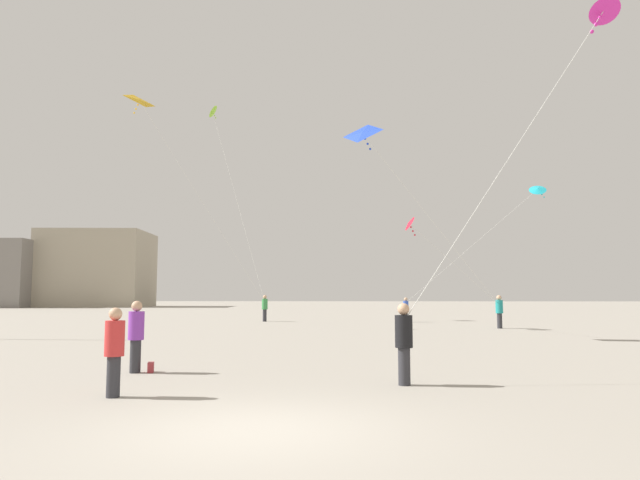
{
  "coord_description": "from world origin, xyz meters",
  "views": [
    {
      "loc": [
        1.29,
        -8.03,
        1.87
      ],
      "look_at": [
        0.0,
        19.87,
        4.54
      ],
      "focal_mm": 32.05,
      "sensor_mm": 36.0,
      "label": 1
    }
  ],
  "objects_px": {
    "person_in_green": "(265,307)",
    "kite_crimson_diamond": "(410,224)",
    "person_in_purple": "(136,333)",
    "person_in_black": "(404,340)",
    "kite_cyan_diamond": "(537,190)",
    "kite_cobalt_delta": "(366,137)",
    "kite_amber_delta": "(142,105)",
    "person_in_teal": "(499,310)",
    "person_in_red": "(114,348)",
    "kite_magenta_diamond": "(600,16)",
    "kite_lime_diamond": "(213,114)",
    "person_in_blue": "(406,308)",
    "building_centre_hall": "(98,269)",
    "handbag_beside_flyer": "(151,367)"
  },
  "relations": [
    {
      "from": "kite_cyan_diamond",
      "to": "kite_lime_diamond",
      "type": "xyz_separation_m",
      "value": [
        -24.31,
        -0.42,
        6.05
      ]
    },
    {
      "from": "kite_crimson_diamond",
      "to": "building_centre_hall",
      "type": "xyz_separation_m",
      "value": [
        -41.81,
        54.77,
        0.01
      ]
    },
    {
      "from": "person_in_teal",
      "to": "kite_magenta_diamond",
      "type": "distance_m",
      "value": 19.85
    },
    {
      "from": "kite_lime_diamond",
      "to": "kite_cyan_diamond",
      "type": "bearing_deg",
      "value": 0.98
    },
    {
      "from": "person_in_purple",
      "to": "person_in_blue",
      "type": "distance_m",
      "value": 27.32
    },
    {
      "from": "person_in_red",
      "to": "kite_cyan_diamond",
      "type": "distance_m",
      "value": 37.99
    },
    {
      "from": "person_in_purple",
      "to": "person_in_teal",
      "type": "bearing_deg",
      "value": -82.62
    },
    {
      "from": "person_in_green",
      "to": "kite_crimson_diamond",
      "type": "distance_m",
      "value": 13.32
    },
    {
      "from": "person_in_green",
      "to": "person_in_blue",
      "type": "bearing_deg",
      "value": -10.68
    },
    {
      "from": "kite_lime_diamond",
      "to": "building_centre_hall",
      "type": "relative_size",
      "value": 0.95
    },
    {
      "from": "kite_cyan_diamond",
      "to": "kite_amber_delta",
      "type": "bearing_deg",
      "value": -156.41
    },
    {
      "from": "person_in_purple",
      "to": "kite_crimson_diamond",
      "type": "distance_m",
      "value": 20.27
    },
    {
      "from": "handbag_beside_flyer",
      "to": "person_in_blue",
      "type": "bearing_deg",
      "value": 71.09
    },
    {
      "from": "kite_cyan_diamond",
      "to": "building_centre_hall",
      "type": "bearing_deg",
      "value": 140.22
    },
    {
      "from": "person_in_black",
      "to": "kite_cyan_diamond",
      "type": "xyz_separation_m",
      "value": [
        12.98,
        30.4,
        8.68
      ]
    },
    {
      "from": "person_in_purple",
      "to": "kite_amber_delta",
      "type": "height_order",
      "value": "kite_amber_delta"
    },
    {
      "from": "person_in_purple",
      "to": "person_in_green",
      "type": "distance_m",
      "value": 26.09
    },
    {
      "from": "person_in_green",
      "to": "building_centre_hall",
      "type": "xyz_separation_m",
      "value": [
        -32.59,
        46.4,
        4.73
      ]
    },
    {
      "from": "person_in_teal",
      "to": "building_centre_hall",
      "type": "distance_m",
      "value": 71.51
    },
    {
      "from": "person_in_purple",
      "to": "person_in_black",
      "type": "relative_size",
      "value": 1.02
    },
    {
      "from": "kite_magenta_diamond",
      "to": "kite_crimson_diamond",
      "type": "bearing_deg",
      "value": 99.77
    },
    {
      "from": "kite_crimson_diamond",
      "to": "kite_lime_diamond",
      "type": "bearing_deg",
      "value": 142.01
    },
    {
      "from": "person_in_teal",
      "to": "person_in_green",
      "type": "height_order",
      "value": "person_in_teal"
    },
    {
      "from": "person_in_blue",
      "to": "person_in_purple",
      "type": "bearing_deg",
      "value": 57.13
    },
    {
      "from": "person_in_green",
      "to": "handbag_beside_flyer",
      "type": "height_order",
      "value": "person_in_green"
    },
    {
      "from": "person_in_red",
      "to": "person_in_teal",
      "type": "relative_size",
      "value": 0.89
    },
    {
      "from": "person_in_red",
      "to": "kite_lime_diamond",
      "type": "bearing_deg",
      "value": -46.96
    },
    {
      "from": "person_in_green",
      "to": "kite_lime_diamond",
      "type": "bearing_deg",
      "value": 143.93
    },
    {
      "from": "person_in_purple",
      "to": "kite_magenta_diamond",
      "type": "bearing_deg",
      "value": -134.02
    },
    {
      "from": "person_in_purple",
      "to": "person_in_black",
      "type": "bearing_deg",
      "value": -150.76
    },
    {
      "from": "kite_magenta_diamond",
      "to": "handbag_beside_flyer",
      "type": "bearing_deg",
      "value": -177.94
    },
    {
      "from": "person_in_red",
      "to": "person_in_black",
      "type": "distance_m",
      "value": 5.71
    },
    {
      "from": "person_in_black",
      "to": "kite_lime_diamond",
      "type": "bearing_deg",
      "value": 174.1
    },
    {
      "from": "person_in_teal",
      "to": "kite_crimson_diamond",
      "type": "relative_size",
      "value": 0.34
    },
    {
      "from": "person_in_green",
      "to": "kite_amber_delta",
      "type": "bearing_deg",
      "value": -133.42
    },
    {
      "from": "person_in_purple",
      "to": "building_centre_hall",
      "type": "bearing_deg",
      "value": -21.9
    },
    {
      "from": "person_in_black",
      "to": "kite_crimson_diamond",
      "type": "height_order",
      "value": "kite_crimson_diamond"
    },
    {
      "from": "kite_cyan_diamond",
      "to": "person_in_blue",
      "type": "bearing_deg",
      "value": -163.15
    },
    {
      "from": "kite_cobalt_delta",
      "to": "kite_amber_delta",
      "type": "xyz_separation_m",
      "value": [
        -12.5,
        6.65,
        3.92
      ]
    },
    {
      "from": "person_in_red",
      "to": "kite_cobalt_delta",
      "type": "xyz_separation_m",
      "value": [
        5.15,
        14.13,
        7.86
      ]
    },
    {
      "from": "person_in_green",
      "to": "building_centre_hall",
      "type": "distance_m",
      "value": 56.9
    },
    {
      "from": "person_in_blue",
      "to": "building_centre_hall",
      "type": "relative_size",
      "value": 0.11
    },
    {
      "from": "kite_lime_diamond",
      "to": "handbag_beside_flyer",
      "type": "distance_m",
      "value": 32.73
    },
    {
      "from": "kite_cyan_diamond",
      "to": "building_centre_hall",
      "type": "relative_size",
      "value": 0.69
    },
    {
      "from": "person_in_red",
      "to": "handbag_beside_flyer",
      "type": "height_order",
      "value": "person_in_red"
    },
    {
      "from": "person_in_black",
      "to": "person_in_green",
      "type": "relative_size",
      "value": 0.92
    },
    {
      "from": "kite_cobalt_delta",
      "to": "kite_amber_delta",
      "type": "relative_size",
      "value": 0.72
    },
    {
      "from": "person_in_purple",
      "to": "handbag_beside_flyer",
      "type": "distance_m",
      "value": 0.9
    },
    {
      "from": "kite_crimson_diamond",
      "to": "kite_cobalt_delta",
      "type": "xyz_separation_m",
      "value": [
        -2.65,
        -6.83,
        3.02
      ]
    },
    {
      "from": "person_in_purple",
      "to": "person_in_red",
      "type": "relative_size",
      "value": 1.05
    }
  ]
}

